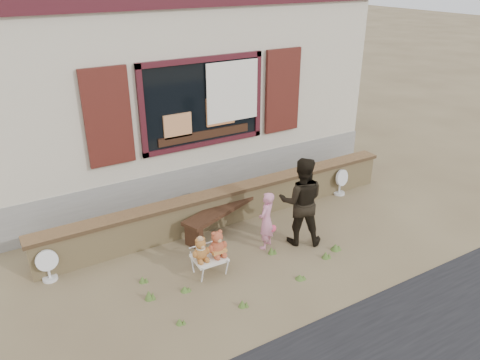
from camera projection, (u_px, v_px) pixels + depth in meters
ground at (258, 245)px, 8.06m from camera, size 80.00×80.00×0.00m
shopfront at (154, 79)px, 10.73m from camera, size 8.04×5.13×4.00m
brick_wall at (229, 204)px, 8.70m from camera, size 7.10×0.36×0.67m
bench at (224, 212)px, 8.44m from camera, size 1.81×0.99×0.46m
folding_chair at (209, 258)px, 7.22m from camera, size 0.50×0.45×0.30m
teddy_bear_left at (200, 249)px, 7.06m from camera, size 0.29×0.26×0.39m
teddy_bear_right at (217, 243)px, 7.17m from camera, size 0.33×0.28×0.43m
child at (266, 220)px, 7.80m from camera, size 0.45×0.41×1.02m
adult at (301, 201)px, 7.85m from camera, size 0.96×0.91×1.57m
fan_left at (47, 265)px, 7.06m from camera, size 0.33×0.23×0.54m
fan_right at (340, 182)px, 9.74m from camera, size 0.36×0.24×0.56m
grass_tufts at (250, 274)px, 7.22m from camera, size 3.32×1.36×0.15m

